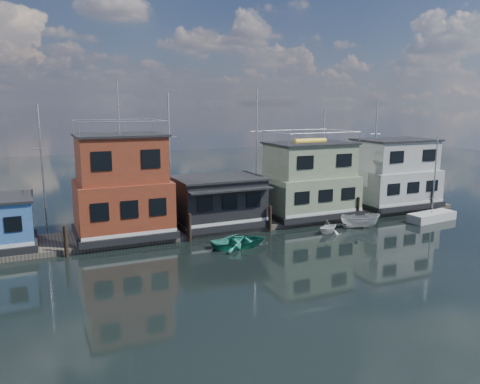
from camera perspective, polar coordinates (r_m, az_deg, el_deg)
name	(u,v)px	position (r m, az deg, el deg)	size (l,w,h in m)	color
ground	(295,272)	(30.25, 6.73, -9.71)	(160.00, 160.00, 0.00)	black
dock	(224,225)	(40.47, -1.96, -4.06)	(48.00, 5.00, 0.40)	#595147
houseboat_red	(122,188)	(37.36, -14.17, 0.50)	(7.40, 5.90, 11.86)	black
houseboat_dark	(218,201)	(39.76, -2.64, -1.05)	(7.40, 6.10, 4.06)	black
houseboat_green	(309,180)	(43.60, 8.42, 1.40)	(8.40, 5.90, 7.03)	black
houseboat_white	(394,174)	(49.63, 18.24, 2.09)	(8.40, 5.90, 6.66)	black
pilings	(233,223)	(37.62, -0.84, -3.78)	(42.28, 0.28, 2.20)	#2D2116
background_masts	(245,154)	(46.79, 0.64, 4.62)	(36.40, 0.16, 12.00)	silver
dinghy_teal	(240,241)	(34.98, -0.03, -6.02)	(3.05, 4.27, 0.88)	#24856E
dinghy_white	(328,227)	(39.21, 10.69, -4.18)	(1.86, 2.15, 1.13)	white
motorboat	(360,221)	(41.41, 14.41, -3.42)	(1.26, 3.34, 1.29)	silver
day_sailer	(432,216)	(46.15, 22.33, -2.71)	(5.03, 2.16, 7.70)	beige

